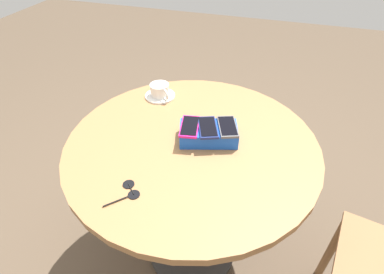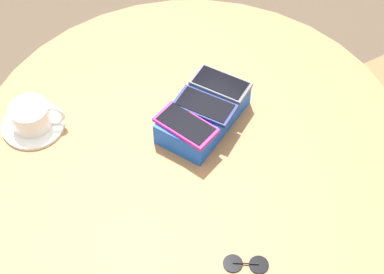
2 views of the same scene
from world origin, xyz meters
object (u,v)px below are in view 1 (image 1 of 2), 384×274
phone_magenta (190,126)px  phone_box (208,134)px  sunglasses (129,191)px  phone_navy (208,127)px  phone_gray (228,127)px  saucer (160,96)px  coffee_cup (160,90)px  round_table (192,166)px

phone_magenta → phone_box: bearing=-162.6°
sunglasses → phone_magenta: bearing=-108.9°
phone_box → phone_navy: 0.04m
phone_gray → phone_magenta: (0.14, 0.04, -0.00)m
phone_gray → phone_navy: bearing=20.8°
saucer → coffee_cup: 0.03m
phone_gray → phone_magenta: bearing=16.7°
round_table → phone_magenta: size_ratio=6.84×
phone_navy → phone_magenta: 0.07m
phone_navy → saucer: phone_navy is taller
phone_gray → phone_magenta: same height
phone_box → sunglasses: size_ratio=1.91×
phone_box → phone_navy: (0.00, 0.01, 0.03)m
phone_box → phone_gray: 0.08m
round_table → coffee_cup: (0.24, -0.26, 0.17)m
phone_box → coffee_cup: coffee_cup is taller
phone_navy → coffee_cup: 0.38m
phone_magenta → coffee_cup: bearing=-48.5°
round_table → saucer: size_ratio=6.93×
phone_box → sunglasses: 0.37m
round_table → saucer: (0.24, -0.27, 0.14)m
phone_magenta → saucer: size_ratio=1.01×
phone_box → saucer: bearing=-38.6°
phone_box → phone_navy: size_ratio=1.66×
round_table → phone_gray: phone_gray is taller
round_table → saucer: bearing=-47.9°
phone_box → phone_gray: (-0.07, -0.02, 0.03)m
sunglasses → phone_gray: bearing=-124.7°
phone_gray → saucer: (0.37, -0.22, -0.06)m
sunglasses → saucer: bearing=-77.6°
coffee_cup → sunglasses: coffee_cup is taller
phone_gray → sunglasses: bearing=55.3°
phone_gray → phone_box: bearing=16.1°
sunglasses → coffee_cup: bearing=-77.7°
phone_box → phone_gray: phone_gray is taller
phone_box → sunglasses: (0.17, 0.33, -0.03)m
coffee_cup → phone_gray: bearing=149.2°
round_table → sunglasses: size_ratio=7.64×
phone_gray → coffee_cup: (0.36, -0.22, -0.03)m
round_table → phone_navy: bearing=-158.7°
phone_magenta → phone_gray: bearing=-163.3°
phone_navy → phone_magenta: (0.07, 0.01, -0.00)m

